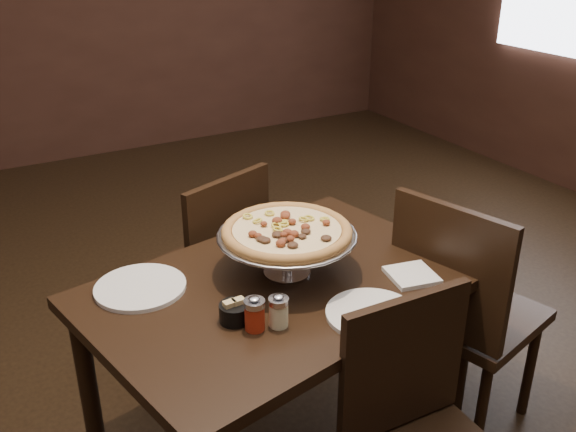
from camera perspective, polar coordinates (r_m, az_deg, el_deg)
room at (r=1.82m, az=-1.22°, el=14.53°), size 6.04×7.04×2.84m
dining_table at (r=2.02m, az=-0.54°, el=-8.22°), size 1.29×0.98×0.72m
pizza_stand at (r=1.95m, az=-0.10°, el=-1.42°), size 0.43×0.43×0.18m
parmesan_shaker at (r=1.75m, az=-0.84°, el=-8.45°), size 0.06×0.06×0.10m
pepper_flake_shaker at (r=1.73m, az=-2.98°, el=-8.68°), size 0.06×0.06×0.10m
packet_caddy at (r=1.78m, az=-4.76°, el=-8.50°), size 0.09×0.09×0.07m
napkin_stack at (r=2.02m, az=10.94°, el=-5.20°), size 0.16×0.16×0.01m
plate_left at (r=1.98m, az=-12.99°, el=-6.19°), size 0.27×0.27×0.01m
plate_near at (r=1.82m, az=7.49°, el=-8.64°), size 0.26×0.26×0.01m
serving_spatula at (r=1.93m, az=1.08°, el=-1.75°), size 0.15×0.15×0.02m
chair_far at (r=2.56m, az=-6.95°, el=-4.39°), size 0.53×0.53×0.89m
chair_side at (r=2.32m, az=15.19°, el=-7.87°), size 0.53×0.53×0.93m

